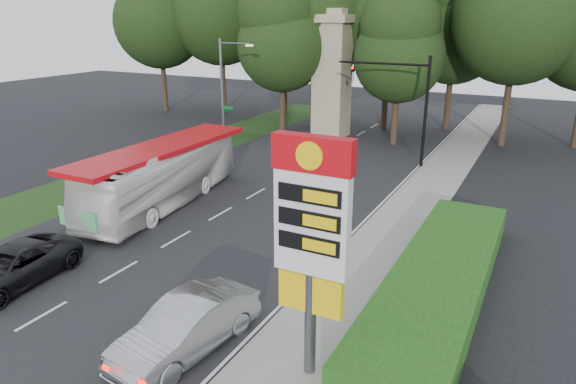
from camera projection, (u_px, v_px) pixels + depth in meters
The scene contains 17 objects.
ground at pixel (29, 324), 16.76m from camera, with size 120.00×120.00×0.00m, color black.
road_surface at pixel (231, 208), 26.83m from camera, with size 14.00×80.00×0.02m, color black.
sidewalk_right at pixel (390, 238), 23.12m from camera, with size 3.00×80.00×0.12m, color gray.
grass_verge_left at pixel (165, 159), 35.99m from camera, with size 5.00×50.00×0.02m, color #193814.
hedge at pixel (439, 281), 18.28m from camera, with size 3.00×14.00×1.20m, color #1C4913.
gas_station_pylon at pixel (312, 229), 12.98m from camera, with size 2.10×0.45×6.85m.
traffic_signal_mast at pixel (406, 95), 32.90m from camera, with size 6.10×0.35×7.20m.
streetlight_signs at pixel (225, 90), 36.81m from camera, with size 2.75×0.98×8.00m.
monument at pixel (332, 73), 41.13m from camera, with size 3.00×3.00×10.05m.
tree_far_west at pixel (158, 3), 50.52m from camera, with size 8.96×8.96×17.60m.
tree_west_near at pixel (284, 10), 48.87m from camera, with size 8.40×8.40×16.50m.
tree_east_near at pixel (457, 13), 42.03m from camera, with size 8.12×8.12×15.95m.
tree_monument_left at pixel (282, 27), 40.86m from camera, with size 7.28×7.28×14.30m.
tree_monument_right at pixel (400, 37), 37.37m from camera, with size 6.72×6.72×13.20m.
transit_bus at pixel (163, 175), 26.90m from camera, with size 2.68×11.47×3.20m, color white.
sedan_silver at pixel (187, 327), 15.19m from camera, with size 1.74×5.00×1.65m, color #9B9CA2.
suv_charcoal at pixel (11, 267), 19.01m from camera, with size 2.41×5.22×1.45m, color black.
Camera 1 is at (14.17, -8.90, 9.57)m, focal length 32.00 mm.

